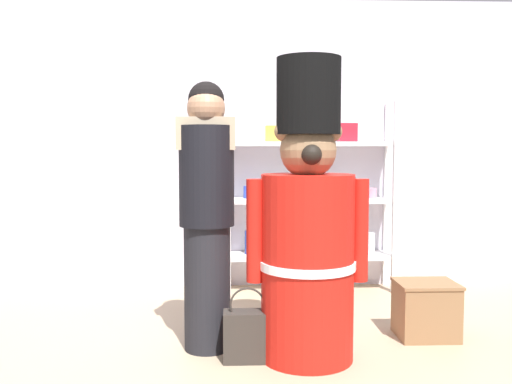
% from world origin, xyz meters
% --- Properties ---
extents(ground_plane, '(6.40, 6.40, 0.00)m').
position_xyz_m(ground_plane, '(0.00, 0.00, 0.00)').
color(ground_plane, tan).
extents(back_wall, '(6.40, 0.12, 2.60)m').
position_xyz_m(back_wall, '(0.00, 2.20, 1.30)').
color(back_wall, silver).
rests_on(back_wall, ground_plane).
extents(merchandise_shelf, '(1.51, 0.35, 1.67)m').
position_xyz_m(merchandise_shelf, '(0.87, 1.98, 0.84)').
color(merchandise_shelf, white).
rests_on(merchandise_shelf, ground_plane).
extents(teddy_bear_guard, '(0.73, 0.57, 1.79)m').
position_xyz_m(teddy_bear_guard, '(0.63, 0.32, 0.76)').
color(teddy_bear_guard, red).
rests_on(teddy_bear_guard, ground_plane).
extents(person_shopper, '(0.36, 0.34, 1.67)m').
position_xyz_m(person_shopper, '(0.02, 0.51, 0.88)').
color(person_shopper, black).
rests_on(person_shopper, ground_plane).
extents(shopping_bag, '(0.28, 0.15, 0.45)m').
position_xyz_m(shopping_bag, '(0.27, 0.29, 0.16)').
color(shopping_bag, '#332D28').
rests_on(shopping_bag, ground_plane).
extents(display_crate, '(0.40, 0.34, 0.37)m').
position_xyz_m(display_crate, '(1.47, 0.67, 0.19)').
color(display_crate, olive).
rests_on(display_crate, ground_plane).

